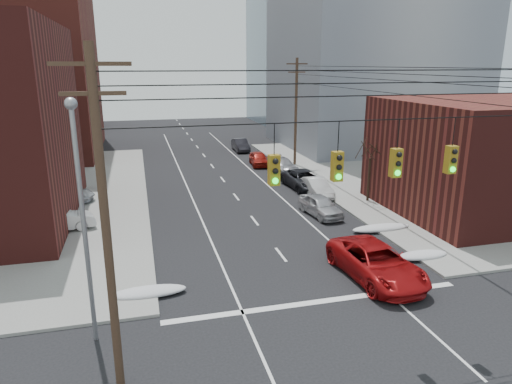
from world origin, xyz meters
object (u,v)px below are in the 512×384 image
parked_car_c (304,180)px  lot_car_a (58,220)px  parked_car_d (283,165)px  parked_car_e (259,159)px  parked_car_f (240,145)px  lot_car_d (17,199)px  red_pickup (376,263)px  lot_car_b (64,194)px  lot_car_c (0,204)px  parked_car_a (320,206)px  parked_car_b (317,187)px

parked_car_c → lot_car_a: size_ratio=1.28×
parked_car_d → parked_car_e: size_ratio=1.13×
parked_car_c → parked_car_d: 6.49m
parked_car_f → lot_car_d: lot_car_d is taller
red_pickup → lot_car_b: red_pickup is taller
parked_car_c → lot_car_b: parked_car_c is taller
parked_car_f → lot_car_d: size_ratio=1.15×
red_pickup → lot_car_c: 26.30m
parked_car_d → parked_car_e: bearing=108.2°
lot_car_b → parked_car_c: bearing=-73.3°
parked_car_f → parked_car_c: bearing=-84.8°
parked_car_c → parked_car_d: bearing=84.9°
lot_car_d → parked_car_c: bearing=-85.7°
parked_car_f → parked_car_e: bearing=-89.0°
red_pickup → parked_car_f: red_pickup is taller
red_pickup → lot_car_a: size_ratio=1.41×
parked_car_a → lot_car_c: 22.83m
parked_car_c → lot_car_a: lot_car_a is taller
parked_car_c → lot_car_d: parked_car_c is taller
parked_car_a → lot_car_c: size_ratio=0.99×
parked_car_a → parked_car_d: 13.80m
parked_car_e → parked_car_c: bearing=-76.5°
parked_car_f → lot_car_c: (-22.03, -19.80, 0.04)m
parked_car_a → parked_car_f: 25.79m
parked_car_e → lot_car_b: 20.35m
parked_car_c → parked_car_f: (-1.43, 18.57, -0.03)m
parked_car_c → parked_car_f: parked_car_c is taller
parked_car_e → lot_car_b: (-17.98, -9.53, 0.05)m
lot_car_c → lot_car_d: (0.93, 0.91, 0.04)m
red_pickup → lot_car_c: bearing=138.8°
parked_car_a → parked_car_d: bearing=75.9°
lot_car_a → parked_car_d: bearing=-70.0°
red_pickup → lot_car_b: size_ratio=1.39×
lot_car_b → parked_car_b: bearing=-80.6°
lot_car_c → lot_car_a: bearing=-114.3°
lot_car_b → lot_car_c: lot_car_c is taller
parked_car_f → lot_car_b: size_ratio=1.01×
red_pickup → parked_car_a: bearing=79.8°
parked_car_b → parked_car_d: 9.02m
parked_car_e → lot_car_b: bearing=-146.6°
lot_car_d → parked_car_d: bearing=-69.8°
red_pickup → parked_car_b: bearing=75.6°
parked_car_b → parked_car_d: (0.00, 9.02, -0.04)m
lot_car_a → lot_car_d: size_ratio=1.11×
parked_car_f → lot_car_a: 30.40m
parked_car_a → parked_car_f: bearing=82.6°
parked_car_b → parked_car_d: parked_car_b is taller
parked_car_b → lot_car_b: (-19.55, 2.92, 0.04)m
parked_car_f → parked_car_d: bearing=-81.7°
lot_car_c → red_pickup: bearing=-103.6°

